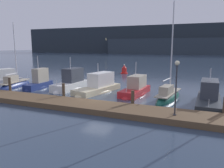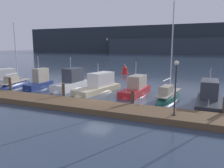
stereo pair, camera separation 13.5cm
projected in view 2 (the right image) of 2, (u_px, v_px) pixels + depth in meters
The scene contains 17 objects.
ground_plane at pixel (98, 103), 19.95m from camera, with size 400.00×400.00×0.00m, color #2D3D51.
dock at pixel (87, 106), 18.08m from camera, with size 42.19×2.80×0.45m, color brown.
mooring_pile_1 at pixel (10, 86), 23.42m from camera, with size 0.28×0.28×1.81m, color #4C3D2D.
mooring_pile_2 at pixel (64, 92), 20.79m from camera, with size 0.28×0.28×1.63m, color #4C3D2D.
mooring_pile_3 at pixel (132, 99), 18.16m from camera, with size 0.28×0.28×1.48m, color #4C3D2D.
mooring_pile_4 at pixel (224, 108), 15.51m from camera, with size 0.28×0.28×1.57m, color #4C3D2D.
motorboat_berth_1 at pixel (0, 81), 30.17m from camera, with size 3.43×7.30×3.56m.
sailboat_berth_2 at pixel (16, 86), 27.65m from camera, with size 2.45×6.09×8.75m.
motorboat_berth_3 at pixel (39, 85), 26.79m from camera, with size 1.60×4.73×4.63m.
motorboat_berth_4 at pixel (71, 86), 26.17m from camera, with size 2.33×6.03×4.51m.
motorboat_berth_5 at pixel (98, 88), 24.73m from camera, with size 3.67×7.42×3.82m.
motorboat_berth_6 at pixel (135, 91), 23.45m from camera, with size 2.37×5.88×4.12m.
sailboat_berth_7 at pixel (168, 98), 21.25m from camera, with size 2.28×6.40×9.98m.
motorboat_berth_8 at pixel (208, 101), 19.10m from camera, with size 2.22×7.15×3.82m.
channel_buoy at pixel (125, 70), 40.88m from camera, with size 1.36×1.36×1.74m.
dock_lamppost at pixel (176, 79), 14.50m from camera, with size 0.32×0.32×3.73m.
hillside_backdrop at pixel (197, 41), 133.88m from camera, with size 240.00×23.00×18.13m.
Camera 2 is at (8.78, -17.30, 5.13)m, focal length 35.00 mm.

